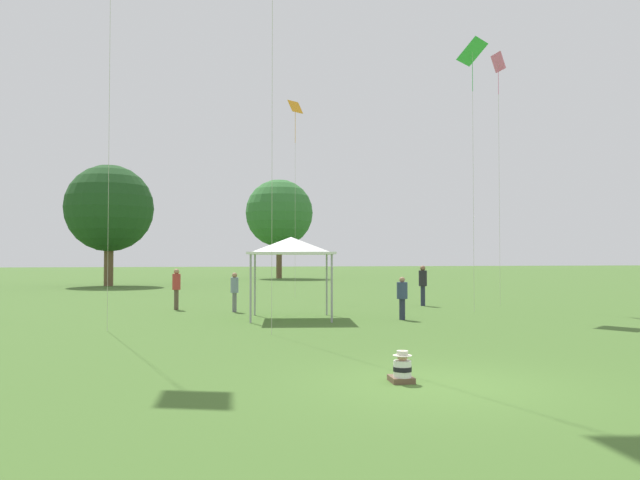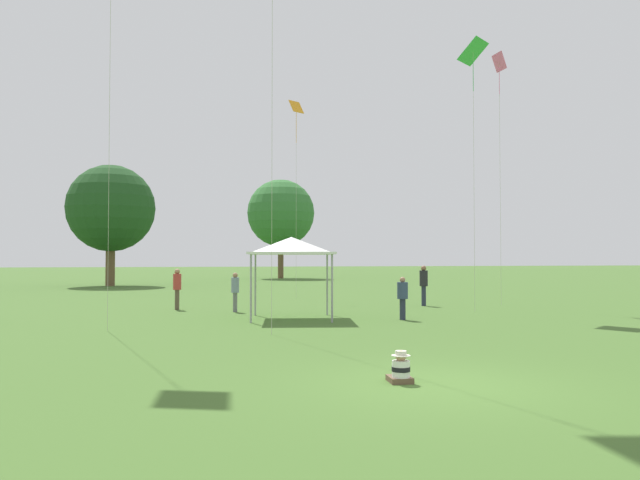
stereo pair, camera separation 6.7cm
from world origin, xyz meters
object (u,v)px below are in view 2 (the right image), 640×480
Objects in this scene: distant_tree_1 at (281,213)px; seated_toddler at (401,369)px; person_standing_1 at (177,285)px; kite_4 at (473,57)px; person_standing_4 at (235,288)px; person_standing_2 at (424,282)px; distant_tree_0 at (111,209)px; canopy_tent at (292,246)px; kite_1 at (499,73)px; kite_6 at (296,116)px; person_standing_3 at (403,295)px.

seated_toddler is at bearing -97.81° from distant_tree_1.
distant_tree_1 is at bearing -20.53° from person_standing_1.
kite_4 reaches higher than person_standing_1.
person_standing_1 is at bearing -9.27° from person_standing_4.
seated_toddler is 0.33× the size of person_standing_1.
person_standing_2 is 0.19× the size of distant_tree_0.
kite_4 is 1.04× the size of distant_tree_1.
canopy_tent is 45.52m from distant_tree_1.
person_standing_2 is at bearing 71.22° from seated_toddler.
person_standing_2 is at bearing 124.57° from kite_1.
canopy_tent is 0.33× the size of kite_6.
person_standing_2 is at bearing -57.51° from distant_tree_0.
distant_tree_0 is 0.89× the size of distant_tree_1.
person_standing_1 is at bearing 128.52° from canopy_tent.
seated_toddler is 57.48m from distant_tree_1.
kite_6 is (-1.28, 12.93, 9.25)m from person_standing_3.
kite_1 is 1.23× the size of distant_tree_0.
kite_6 reaches higher than person_standing_2.
kite_1 is at bearing -98.35° from person_standing_1.
person_standing_1 is 17.75m from kite_1.
seated_toddler is 0.05× the size of kite_1.
distant_tree_0 is at bearing -51.18° from kite_4.
person_standing_1 is at bearing -78.72° from distant_tree_0.
distant_tree_1 is at bearing -81.03° from kite_4.
kite_1 is at bearing 155.29° from person_standing_3.
kite_4 is at bearing 63.22° from seated_toddler.
distant_tree_0 is at bearing -158.80° from person_standing_2.
distant_tree_1 reaches higher than person_standing_1.
distant_tree_0 reaches higher than seated_toddler.
person_standing_2 is 10.48m from kite_1.
distant_tree_1 reaches higher than person_standing_3.
kite_1 is 32.63m from distant_tree_0.
seated_toddler is 0.05× the size of distant_tree_1.
seated_toddler is 25.62m from kite_6.
seated_toddler is at bearing -172.04° from kite_1.
kite_6 reaches higher than canopy_tent.
person_standing_2 is at bearing -144.59° from person_standing_4.
kite_1 is (11.05, 15.87, 10.68)m from seated_toddler.
person_standing_2 is 1.22× the size of person_standing_3.
seated_toddler is 42.78m from distant_tree_0.
distant_tree_0 reaches higher than person_standing_3.
person_standing_1 is 41.72m from distant_tree_1.
person_standing_1 is 10.03m from person_standing_3.
person_standing_3 is (-3.30, -5.88, -0.21)m from person_standing_2.
person_standing_2 is 0.52× the size of canopy_tent.
canopy_tent is at bearing -81.70° from person_standing_3.
canopy_tent reaches higher than person_standing_3.
seated_toddler is 17.29m from person_standing_1.
kite_4 is (0.77, -3.46, 9.40)m from person_standing_2.
person_standing_4 is 0.14× the size of kite_1.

